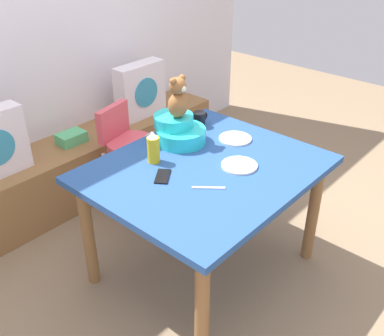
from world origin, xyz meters
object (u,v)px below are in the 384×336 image
object	(u,v)px
book_stack	(71,138)
dinner_plate_far	(235,139)
dining_table	(205,181)
teddy_bear	(178,98)
pillow_floral_right	(140,91)
coffee_mug	(199,119)
dinner_plate_near	(239,165)
cell_phone	(163,176)
highchair	(129,145)
ketchup_bottle	(153,148)
infant_seat_teal	(178,130)

from	to	relation	value
book_stack	dinner_plate_far	size ratio (longest dim) A/B	1.00
dining_table	teddy_bear	xyz separation A→B (m)	(0.12, 0.32, 0.38)
pillow_floral_right	dining_table	size ratio (longest dim) A/B	0.36
coffee_mug	dinner_plate_near	world-z (taller)	coffee_mug
book_stack	cell_phone	bearing A→B (deg)	-100.45
dinner_plate_far	cell_phone	size ratio (longest dim) A/B	1.39
highchair	teddy_bear	distance (m)	0.72
book_stack	coffee_mug	distance (m)	1.03
pillow_floral_right	highchair	world-z (taller)	pillow_floral_right
book_stack	dining_table	world-z (taller)	dining_table
pillow_floral_right	ketchup_bottle	xyz separation A→B (m)	(-0.81, -1.00, 0.15)
teddy_bear	coffee_mug	bearing A→B (deg)	10.89
dining_table	book_stack	bearing A→B (deg)	90.91
pillow_floral_right	dinner_plate_near	distance (m)	1.49
coffee_mug	cell_phone	world-z (taller)	coffee_mug
dining_table	highchair	world-z (taller)	highchair
infant_seat_teal	ketchup_bottle	distance (m)	0.28
cell_phone	teddy_bear	bearing A→B (deg)	-94.07
infant_seat_teal	cell_phone	bearing A→B (deg)	-148.45
dining_table	teddy_bear	distance (m)	0.51
dining_table	highchair	size ratio (longest dim) A/B	1.56
highchair	infant_seat_teal	xyz separation A→B (m)	(-0.03, -0.51, 0.29)
infant_seat_teal	dinner_plate_far	size ratio (longest dim) A/B	1.65
cell_phone	infant_seat_teal	bearing A→B (deg)	-94.01
book_stack	dining_table	bearing A→B (deg)	-89.09
teddy_bear	dinner_plate_near	world-z (taller)	teddy_bear
pillow_floral_right	coffee_mug	size ratio (longest dim) A/B	3.67
infant_seat_teal	ketchup_bottle	bearing A→B (deg)	-165.97
coffee_mug	dinner_plate_far	distance (m)	0.29
infant_seat_teal	coffee_mug	bearing A→B (deg)	10.77
dinner_plate_far	infant_seat_teal	bearing A→B (deg)	135.09
highchair	cell_phone	bearing A→B (deg)	-118.27
teddy_bear	highchair	bearing A→B (deg)	86.18
highchair	dinner_plate_near	bearing A→B (deg)	-92.16
dining_table	pillow_floral_right	bearing A→B (deg)	62.12
dinner_plate_near	cell_phone	size ratio (longest dim) A/B	1.39
teddy_bear	book_stack	bearing A→B (deg)	98.67
dinner_plate_far	teddy_bear	bearing A→B (deg)	135.15
highchair	book_stack	bearing A→B (deg)	112.31
pillow_floral_right	teddy_bear	bearing A→B (deg)	-119.96
dinner_plate_near	dinner_plate_far	world-z (taller)	same
teddy_bear	dinner_plate_near	distance (m)	0.53
teddy_bear	dinner_plate_far	world-z (taller)	teddy_bear
infant_seat_teal	dinner_plate_near	bearing A→B (deg)	-90.30
infant_seat_teal	ketchup_bottle	size ratio (longest dim) A/B	1.78
cell_phone	ketchup_bottle	bearing A→B (deg)	-64.65
dining_table	coffee_mug	world-z (taller)	coffee_mug
highchair	dinner_plate_far	xyz separation A→B (m)	(0.21, -0.76, 0.22)
ketchup_bottle	dinner_plate_near	size ratio (longest dim) A/B	0.92
highchair	teddy_bear	bearing A→B (deg)	-93.82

